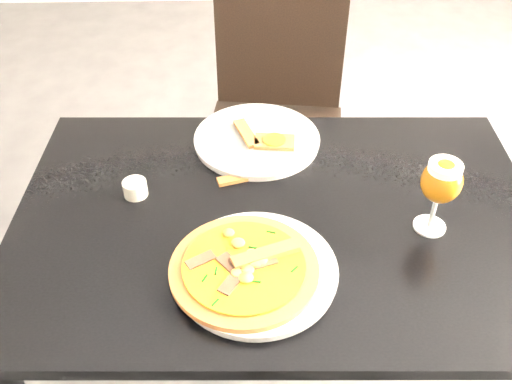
{
  "coord_description": "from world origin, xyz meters",
  "views": [
    {
      "loc": [
        -0.37,
        -1.03,
        1.63
      ],
      "look_at": [
        -0.34,
        -0.09,
        0.83
      ],
      "focal_mm": 40.0,
      "sensor_mm": 36.0,
      "label": 1
    }
  ],
  "objects_px": {
    "dining_table": "(277,242)",
    "beer_glass": "(442,182)",
    "pizza": "(245,267)",
    "chair_far": "(275,120)"
  },
  "relations": [
    {
      "from": "pizza",
      "to": "dining_table",
      "type": "bearing_deg",
      "value": 66.82
    },
    {
      "from": "pizza",
      "to": "beer_glass",
      "type": "xyz_separation_m",
      "value": [
        0.41,
        0.13,
        0.1
      ]
    },
    {
      "from": "dining_table",
      "to": "pizza",
      "type": "xyz_separation_m",
      "value": [
        -0.08,
        -0.18,
        0.12
      ]
    },
    {
      "from": "dining_table",
      "to": "beer_glass",
      "type": "xyz_separation_m",
      "value": [
        0.33,
        -0.05,
        0.22
      ]
    },
    {
      "from": "chair_far",
      "to": "pizza",
      "type": "relative_size",
      "value": 3.29
    },
    {
      "from": "pizza",
      "to": "beer_glass",
      "type": "relative_size",
      "value": 1.66
    },
    {
      "from": "pizza",
      "to": "beer_glass",
      "type": "distance_m",
      "value": 0.44
    },
    {
      "from": "chair_far",
      "to": "beer_glass",
      "type": "distance_m",
      "value": 0.87
    },
    {
      "from": "dining_table",
      "to": "pizza",
      "type": "height_order",
      "value": "pizza"
    },
    {
      "from": "pizza",
      "to": "chair_far",
      "type": "bearing_deg",
      "value": 82.46
    }
  ]
}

